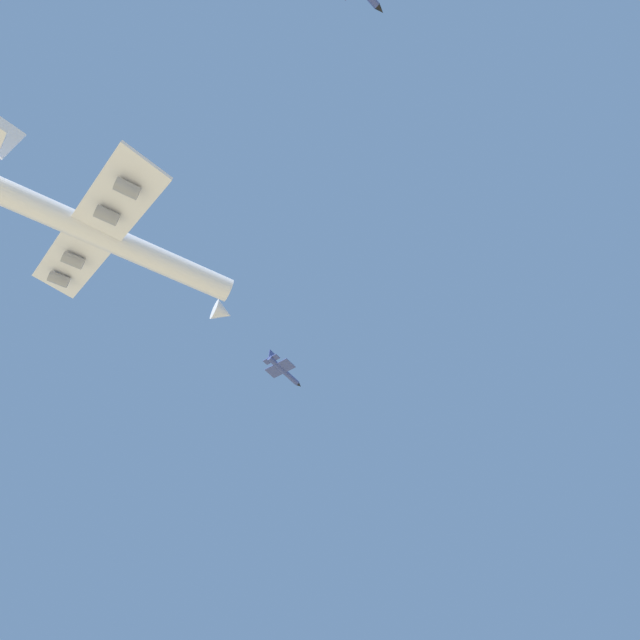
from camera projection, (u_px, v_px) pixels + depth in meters
name	position (u px, v px, depth m)	size (l,w,h in m)	color
carrier_jet	(97.00, 233.00, 121.13)	(64.53, 58.75, 22.58)	white
chase_jet_lead	(283.00, 371.00, 141.99)	(14.67, 10.02, 4.00)	#38478C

